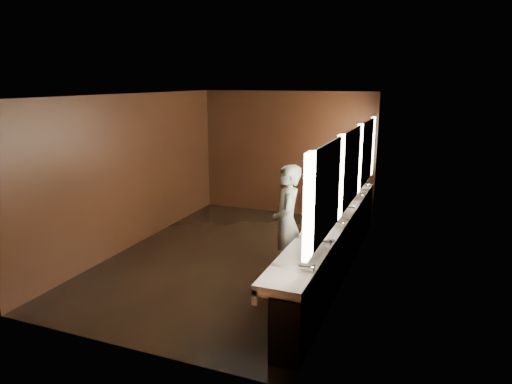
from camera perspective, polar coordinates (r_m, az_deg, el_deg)
floor at (r=8.11m, az=-2.91°, el=-8.15°), size 6.00×6.00×0.00m
ceiling at (r=7.52m, az=-3.17°, el=12.05°), size 4.00×6.00×0.02m
wall_back at (r=10.45m, az=3.82°, el=4.82°), size 4.00×0.02×2.80m
wall_front at (r=5.21m, az=-16.88°, el=-5.02°), size 4.00×0.02×2.80m
wall_left at (r=8.70m, az=-15.12°, el=2.54°), size 0.02×6.00×2.80m
wall_right at (r=7.12m, az=11.78°, el=0.28°), size 0.02×6.00×2.80m
sink_counter at (r=7.41m, az=9.86°, el=-6.39°), size 0.55×5.40×1.01m
mirror_band at (r=7.05m, az=11.77°, el=3.06°), size 0.06×5.03×1.15m
person at (r=7.00m, az=3.88°, el=-3.90°), size 0.61×0.76×1.81m
trash_bin at (r=6.70m, az=6.25°, el=-10.56°), size 0.41×0.41×0.54m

